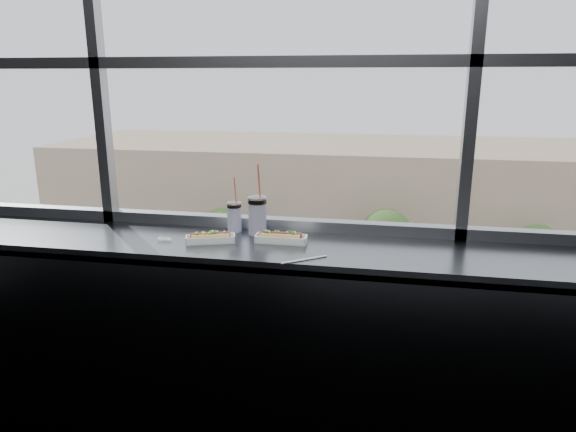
% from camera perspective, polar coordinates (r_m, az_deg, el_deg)
% --- Properties ---
extents(wall_back_lower, '(6.00, 0.00, 6.00)m').
position_cam_1_polar(wall_back_lower, '(3.10, -1.40, -11.17)').
color(wall_back_lower, black).
rests_on(wall_back_lower, ground).
extents(window_glass, '(6.00, 0.00, 6.00)m').
position_cam_1_polar(window_glass, '(2.82, -1.55, 22.83)').
color(window_glass, silver).
rests_on(window_glass, ground).
extents(window_mullions, '(6.00, 0.08, 2.40)m').
position_cam_1_polar(window_mullions, '(2.80, -1.64, 22.88)').
color(window_mullions, gray).
rests_on(window_mullions, ground).
extents(counter, '(6.00, 0.55, 0.06)m').
position_cam_1_polar(counter, '(2.65, -2.71, -3.63)').
color(counter, slate).
rests_on(counter, ground).
extents(counter_fascia, '(6.00, 0.04, 1.04)m').
position_cam_1_polar(counter_fascia, '(2.64, -3.90, -16.14)').
color(counter_fascia, slate).
rests_on(counter_fascia, ground).
extents(hotdog_tray_left, '(0.26, 0.16, 0.06)m').
position_cam_1_polar(hotdog_tray_left, '(2.67, -8.61, -2.40)').
color(hotdog_tray_left, white).
rests_on(hotdog_tray_left, counter).
extents(hotdog_tray_right, '(0.27, 0.09, 0.07)m').
position_cam_1_polar(hotdog_tray_right, '(2.64, -0.77, -2.41)').
color(hotdog_tray_right, white).
rests_on(hotdog_tray_right, counter).
extents(soda_cup_left, '(0.08, 0.08, 0.31)m').
position_cam_1_polar(soda_cup_left, '(2.83, -5.98, 0.07)').
color(soda_cup_left, white).
rests_on(soda_cup_left, counter).
extents(soda_cup_right, '(0.11, 0.11, 0.39)m').
position_cam_1_polar(soda_cup_right, '(2.77, -3.42, 0.27)').
color(soda_cup_right, white).
rests_on(soda_cup_right, counter).
extents(loose_straw, '(0.20, 0.15, 0.01)m').
position_cam_1_polar(loose_straw, '(2.39, 1.83, -4.86)').
color(loose_straw, white).
rests_on(loose_straw, counter).
extents(wrapper, '(0.09, 0.06, 0.02)m').
position_cam_1_polar(wrapper, '(2.75, -13.58, -2.46)').
color(wrapper, silver).
rests_on(wrapper, counter).
extents(plaza_ground, '(120.00, 120.00, 0.00)m').
position_cam_1_polar(plaza_ground, '(47.99, 9.60, -0.80)').
color(plaza_ground, '#AAAAAA').
rests_on(plaza_ground, ground).
extents(street_asphalt, '(80.00, 10.00, 0.06)m').
position_cam_1_polar(street_asphalt, '(26.12, 8.28, -14.70)').
color(street_asphalt, black).
rests_on(street_asphalt, plaza_ground).
extents(far_sidewalk, '(80.00, 6.00, 0.04)m').
position_cam_1_polar(far_sidewalk, '(33.32, 8.94, -7.93)').
color(far_sidewalk, '#AAAAAA').
rests_on(far_sidewalk, plaza_ground).
extents(far_building, '(50.00, 14.00, 8.00)m').
position_cam_1_polar(far_building, '(41.68, 9.65, 2.47)').
color(far_building, tan).
rests_on(far_building, plaza_ground).
extents(car_near_a, '(2.74, 5.82, 1.89)m').
position_cam_1_polar(car_near_a, '(25.93, -22.67, -13.57)').
color(car_near_a, '#9B9FA4').
rests_on(car_near_a, street_asphalt).
extents(car_near_c, '(3.20, 6.68, 2.16)m').
position_cam_1_polar(car_near_c, '(22.25, 2.87, -16.95)').
color(car_near_c, '#A04A17').
rests_on(car_near_c, street_asphalt).
extents(car_far_a, '(2.91, 6.76, 2.24)m').
position_cam_1_polar(car_far_a, '(31.59, -12.79, -7.17)').
color(car_far_a, black).
rests_on(car_far_a, street_asphalt).
extents(car_near_b, '(2.84, 5.85, 1.89)m').
position_cam_1_polar(car_near_b, '(23.68, -11.80, -15.52)').
color(car_near_b, black).
rests_on(car_near_b, street_asphalt).
extents(pedestrian_d, '(0.63, 0.84, 1.89)m').
position_cam_1_polar(pedestrian_d, '(34.10, 27.06, -7.18)').
color(pedestrian_d, '#66605B').
rests_on(pedestrian_d, far_sidewalk).
extents(pedestrian_b, '(0.99, 0.74, 2.23)m').
position_cam_1_polar(pedestrian_b, '(32.13, 7.81, -6.58)').
color(pedestrian_b, '#66605B').
rests_on(pedestrian_b, far_sidewalk).
extents(pedestrian_c, '(1.02, 0.77, 2.30)m').
position_cam_1_polar(pedestrian_c, '(31.99, 15.56, -7.06)').
color(pedestrian_c, '#66605B').
rests_on(pedestrian_c, far_sidewalk).
extents(pedestrian_a, '(0.87, 0.65, 1.96)m').
position_cam_1_polar(pedestrian_a, '(33.95, 1.79, -5.49)').
color(pedestrian_a, '#66605B').
rests_on(pedestrian_a, far_sidewalk).
extents(tree_left, '(3.08, 3.08, 4.81)m').
position_cam_1_polar(tree_left, '(33.77, -7.33, -1.71)').
color(tree_left, '#47382B').
rests_on(tree_left, far_sidewalk).
extents(tree_center, '(3.34, 3.34, 5.22)m').
position_cam_1_polar(tree_center, '(32.12, 10.79, -2.21)').
color(tree_center, '#47382B').
rests_on(tree_center, far_sidewalk).
extents(tree_right, '(3.01, 3.01, 4.70)m').
position_cam_1_polar(tree_right, '(33.48, 25.98, -3.43)').
color(tree_right, '#47382B').
rests_on(tree_right, far_sidewalk).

